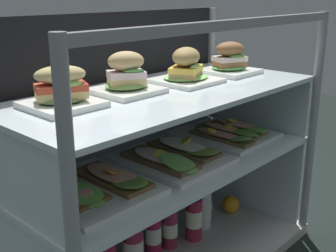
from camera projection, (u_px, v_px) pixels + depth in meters
case_frame at (138, 132)px, 1.49m from camera, size 1.12×0.52×0.88m
riser_lower_tier at (168, 213)px, 1.48m from camera, size 1.05×0.45×0.36m
shelf_lower_glass at (168, 162)px, 1.42m from camera, size 1.07×0.47×0.02m
riser_upper_tier at (168, 128)px, 1.39m from camera, size 1.05×0.45×0.22m
shelf_upper_glass at (168, 92)px, 1.35m from camera, size 1.07×0.47×0.02m
plated_roll_sandwich_left_of_center at (61, 92)px, 1.13m from camera, size 0.18×0.18×0.11m
plated_roll_sandwich_near_left_corner at (126, 78)px, 1.30m from camera, size 0.18×0.18×0.13m
plated_roll_sandwich_mid_right at (186, 69)px, 1.44m from camera, size 0.20×0.20×0.12m
plated_roll_sandwich_near_right_corner at (229, 62)px, 1.61m from camera, size 0.19×0.19×0.12m
open_sandwich_tray_near_right_corner at (92, 185)px, 1.19m from camera, size 0.29×0.34×0.06m
open_sandwich_tray_mid_right at (174, 155)px, 1.41m from camera, size 0.29×0.34×0.06m
open_sandwich_tray_near_left_corner at (229, 133)px, 1.64m from camera, size 0.29×0.35×0.06m
juice_bottle_front_middle at (133, 245)px, 1.43m from camera, size 0.07×0.07×0.25m
juice_bottle_near_post at (153, 233)px, 1.52m from camera, size 0.06×0.06×0.21m
juice_bottle_tucked_behind at (170, 226)px, 1.58m from camera, size 0.06×0.06×0.20m
juice_bottle_front_second at (194, 217)px, 1.63m from camera, size 0.06×0.06×0.21m
juice_bottle_front_fourth at (202, 204)px, 1.71m from camera, size 0.07×0.07×0.25m
orange_fruit_beside_bottles at (231, 204)px, 1.84m from camera, size 0.07×0.07×0.07m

